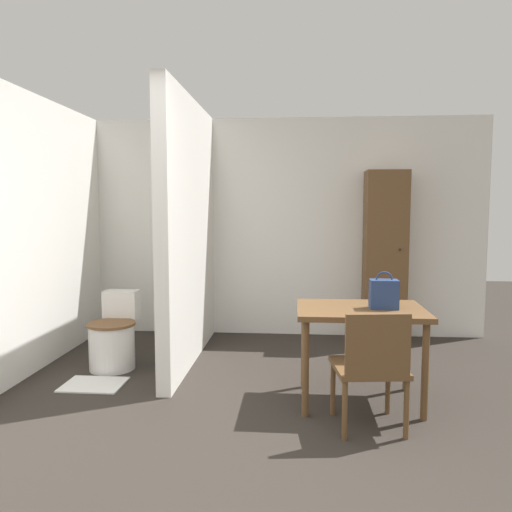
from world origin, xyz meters
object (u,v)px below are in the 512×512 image
Objects in this scene: wooden_chair at (371,365)px; toilet at (114,338)px; handbag at (384,294)px; wooden_cabinet at (385,257)px; dining_table at (360,320)px.

wooden_chair is 1.20× the size of toilet.
handbag is 0.15× the size of wooden_cabinet.
handbag is at bearing -16.49° from toilet.
wooden_chair is at bearing -28.05° from toilet.
toilet is at bearing 162.75° from dining_table.
wooden_cabinet is at bearing 75.00° from dining_table.
dining_table is at bearing 84.95° from wooden_chair.
wooden_cabinet is (0.48, 2.34, 0.49)m from wooden_chair.
handbag is (2.34, -0.69, 0.57)m from toilet.
handbag is (0.15, 0.47, 0.39)m from wooden_chair.
wooden_chair is 2.48m from toilet.
dining_table is 3.40× the size of handbag.
handbag reaches higher than dining_table.
dining_table is 0.52m from wooden_chair.
wooden_cabinet reaches higher than dining_table.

